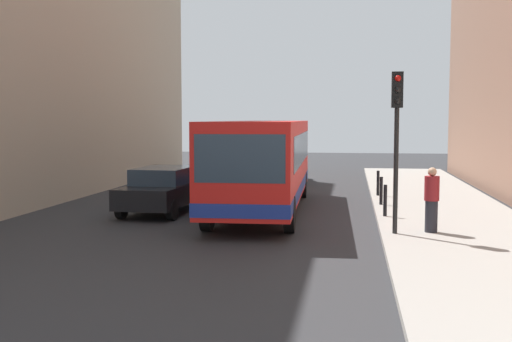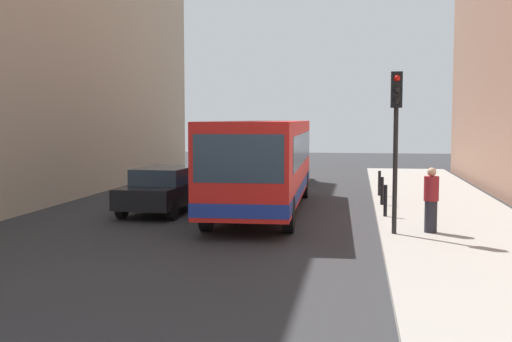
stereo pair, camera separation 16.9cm
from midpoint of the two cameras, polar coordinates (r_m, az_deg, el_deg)
ground_plane at (r=18.69m, az=1.25°, el=-4.76°), size 80.00×80.00×0.00m
sidewalk at (r=18.73m, az=17.90°, el=-4.73°), size 4.40×40.00×0.15m
bus at (r=21.06m, az=0.99°, el=1.03°), size 2.86×11.09×3.00m
car_beside_bus at (r=21.09m, az=-8.00°, el=-1.58°), size 2.06×4.49×1.48m
car_behind_bus at (r=30.92m, az=2.95°, el=0.44°), size 2.09×4.51×1.48m
traffic_light at (r=16.39m, az=12.76°, el=4.36°), size 0.28×0.33×4.10m
bollard_near at (r=19.45m, az=11.79°, el=-2.62°), size 0.11×0.11×0.95m
bollard_mid at (r=22.07m, az=11.48°, el=-1.76°), size 0.11×0.11×0.95m
bollard_far at (r=24.69m, az=11.23°, el=-1.08°), size 0.11×0.11×0.95m
pedestrian_near_signal at (r=16.94m, az=15.74°, el=-2.54°), size 0.38×0.38×1.68m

